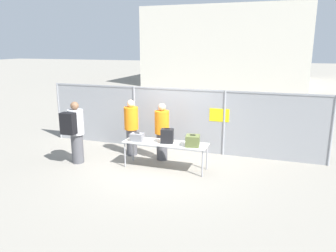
# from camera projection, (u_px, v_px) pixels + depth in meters

# --- Properties ---
(ground_plane) EXTENTS (120.00, 120.00, 0.00)m
(ground_plane) POSITION_uv_depth(u_px,v_px,m) (159.00, 167.00, 9.11)
(ground_plane) COLOR gray
(fence_section) EXTENTS (8.99, 0.07, 2.00)m
(fence_section) POSITION_uv_depth(u_px,v_px,m) (178.00, 118.00, 10.38)
(fence_section) COLOR gray
(fence_section) RESTS_ON ground_plane
(inspection_table) EXTENTS (2.31, 0.66, 0.74)m
(inspection_table) POSITION_uv_depth(u_px,v_px,m) (165.00, 144.00, 8.87)
(inspection_table) COLOR silver
(inspection_table) RESTS_ON ground_plane
(suitcase_grey) EXTENTS (0.36, 0.28, 0.24)m
(suitcase_grey) POSITION_uv_depth(u_px,v_px,m) (137.00, 137.00, 9.00)
(suitcase_grey) COLOR slate
(suitcase_grey) RESTS_ON inspection_table
(suitcase_black) EXTENTS (0.37, 0.31, 0.41)m
(suitcase_black) POSITION_uv_depth(u_px,v_px,m) (167.00, 136.00, 8.80)
(suitcase_black) COLOR black
(suitcase_black) RESTS_ON inspection_table
(suitcase_olive) EXTENTS (0.40, 0.40, 0.31)m
(suitcase_olive) POSITION_uv_depth(u_px,v_px,m) (193.00, 141.00, 8.52)
(suitcase_olive) COLOR #566033
(suitcase_olive) RESTS_ON inspection_table
(traveler_hooded) EXTENTS (0.44, 0.68, 1.78)m
(traveler_hooded) POSITION_uv_depth(u_px,v_px,m) (75.00, 130.00, 9.19)
(traveler_hooded) COLOR #4C4C51
(traveler_hooded) RESTS_ON ground_plane
(security_worker_near) EXTENTS (0.42, 0.42, 1.69)m
(security_worker_near) POSITION_uv_depth(u_px,v_px,m) (162.00, 131.00, 9.53)
(security_worker_near) COLOR #4C4C51
(security_worker_near) RESTS_ON ground_plane
(security_worker_far) EXTENTS (0.43, 0.43, 1.72)m
(security_worker_far) POSITION_uv_depth(u_px,v_px,m) (131.00, 127.00, 9.95)
(security_worker_far) COLOR #4C4C51
(security_worker_far) RESTS_ON ground_plane
(utility_trailer) EXTENTS (4.20, 2.32, 0.64)m
(utility_trailer) POSITION_uv_depth(u_px,v_px,m) (261.00, 134.00, 11.01)
(utility_trailer) COLOR #B2B2B7
(utility_trailer) RESTS_ON ground_plane
(distant_hangar) EXTENTS (12.86, 12.52, 6.26)m
(distant_hangar) POSITION_uv_depth(u_px,v_px,m) (231.00, 47.00, 30.06)
(distant_hangar) COLOR beige
(distant_hangar) RESTS_ON ground_plane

